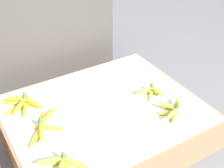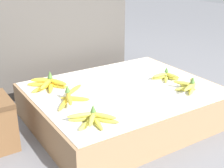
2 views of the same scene
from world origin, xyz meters
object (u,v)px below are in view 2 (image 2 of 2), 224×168
object	(u,v)px
banana_bunch_middle_left	(70,96)
banana_bunch_middle_midright	(166,76)
banana_bunch_front_midright	(189,86)
banana_bunch_front_left	(93,119)
banana_bunch_back_left	(48,84)

from	to	relation	value
banana_bunch_middle_left	banana_bunch_middle_midright	bearing A→B (deg)	-3.38
banana_bunch_front_midright	banana_bunch_middle_midright	world-z (taller)	banana_bunch_front_midright
banana_bunch_front_left	banana_bunch_middle_left	xyz separation A→B (m)	(0.02, 0.29, 0.00)
banana_bunch_middle_midright	banana_bunch_middle_left	bearing A→B (deg)	176.62
banana_bunch_middle_left	banana_bunch_back_left	size ratio (longest dim) A/B	1.19
banana_bunch_middle_midright	banana_bunch_back_left	size ratio (longest dim) A/B	0.72
banana_bunch_front_midright	banana_bunch_middle_left	xyz separation A→B (m)	(-0.66, 0.24, -0.00)
banana_bunch_front_left	banana_bunch_middle_left	size ratio (longest dim) A/B	0.82
banana_bunch_back_left	banana_bunch_middle_midright	bearing A→B (deg)	-21.65
banana_bunch_middle_left	banana_bunch_middle_midright	distance (m)	0.66
banana_bunch_front_left	banana_bunch_front_midright	distance (m)	0.68
banana_bunch_front_midright	banana_bunch_middle_midright	size ratio (longest dim) A/B	1.30
banana_bunch_back_left	banana_bunch_front_left	bearing A→B (deg)	-88.49
banana_bunch_front_left	banana_bunch_middle_midright	distance (m)	0.72
banana_bunch_front_left	banana_bunch_front_midright	bearing A→B (deg)	3.85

